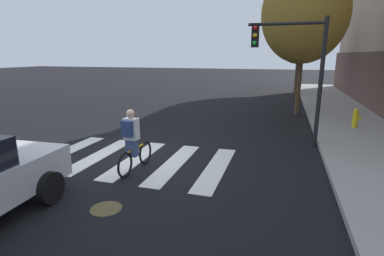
{
  "coord_description": "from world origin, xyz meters",
  "views": [
    {
      "loc": [
        4.24,
        -7.57,
        3.03
      ],
      "look_at": [
        1.87,
        0.22,
        1.03
      ],
      "focal_mm": 27.98,
      "sensor_mm": 36.0,
      "label": 1
    }
  ],
  "objects": [
    {
      "name": "ground_plane",
      "position": [
        0.0,
        0.0,
        0.0
      ],
      "size": [
        120.0,
        120.0,
        0.0
      ],
      "primitive_type": "plane",
      "color": "black"
    },
    {
      "name": "crosswalk_stripes",
      "position": [
        0.17,
        0.0,
        0.01
      ],
      "size": [
        5.46,
        3.42,
        0.01
      ],
      "color": "silver",
      "rests_on": "ground"
    },
    {
      "name": "street_tree_near",
      "position": [
        4.98,
        8.71,
        4.95
      ],
      "size": [
        4.12,
        4.12,
        7.33
      ],
      "color": "#4C3823",
      "rests_on": "ground"
    },
    {
      "name": "traffic_light_near",
      "position": [
        4.56,
        2.98,
        2.86
      ],
      "size": [
        2.47,
        0.28,
        4.2
      ],
      "color": "black",
      "rests_on": "ground"
    },
    {
      "name": "manhole_cover",
      "position": [
        0.98,
        -2.82,
        0.0
      ],
      "size": [
        0.64,
        0.64,
        0.01
      ],
      "primitive_type": "cylinder",
      "color": "#473D1E",
      "rests_on": "ground"
    },
    {
      "name": "cyclist",
      "position": [
        0.59,
        -0.88,
        0.84
      ],
      "size": [
        0.37,
        1.71,
        1.69
      ],
      "color": "black",
      "rests_on": "ground"
    },
    {
      "name": "street_tree_mid",
      "position": [
        5.16,
        17.08,
        4.49
      ],
      "size": [
        3.74,
        3.74,
        6.65
      ],
      "color": "#4C3823",
      "rests_on": "ground"
    },
    {
      "name": "fire_hydrant",
      "position": [
        7.13,
        5.73,
        0.53
      ],
      "size": [
        0.33,
        0.22,
        0.78
      ],
      "color": "gold",
      "rests_on": "sidewalk"
    }
  ]
}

